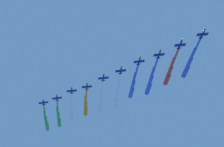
# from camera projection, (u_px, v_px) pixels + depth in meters

# --- Properties ---
(jet_lead) EXTENTS (33.97, 43.06, 4.16)m
(jet_lead) POSITION_uv_depth(u_px,v_px,m) (189.00, 63.00, 235.58)
(jet_lead) COLOR navy
(jet_port_inner) EXTENTS (33.13, 42.53, 4.15)m
(jet_port_inner) POSITION_uv_depth(u_px,v_px,m) (170.00, 71.00, 242.20)
(jet_port_inner) COLOR navy
(jet_starboard_inner) EXTENTS (35.13, 45.13, 4.19)m
(jet_starboard_inner) POSITION_uv_depth(u_px,v_px,m) (150.00, 81.00, 251.03)
(jet_starboard_inner) COLOR navy
(jet_port_mid) EXTENTS (33.92, 43.39, 4.20)m
(jet_port_mid) POSITION_uv_depth(u_px,v_px,m) (133.00, 85.00, 258.67)
(jet_port_mid) COLOR navy
(jet_starboard_mid) EXTENTS (36.09, 47.61, 4.20)m
(jet_starboard_mid) POSITION_uv_depth(u_px,v_px,m) (116.00, 95.00, 267.86)
(jet_starboard_mid) COLOR navy
(jet_port_outer) EXTENTS (35.51, 46.19, 4.13)m
(jet_port_outer) POSITION_uv_depth(u_px,v_px,m) (101.00, 100.00, 274.87)
(jet_port_outer) COLOR navy
(jet_starboard_outer) EXTENTS (31.70, 40.92, 4.09)m
(jet_starboard_outer) POSITION_uv_depth(u_px,v_px,m) (86.00, 105.00, 278.09)
(jet_starboard_outer) COLOR navy
(jet_trail_port) EXTENTS (35.69, 46.42, 4.10)m
(jet_trail_port) POSITION_uv_depth(u_px,v_px,m) (72.00, 111.00, 290.80)
(jet_trail_port) COLOR navy
(jet_trail_starboard) EXTENTS (34.15, 44.95, 4.16)m
(jet_trail_starboard) POSITION_uv_depth(u_px,v_px,m) (59.00, 117.00, 296.65)
(jet_trail_starboard) COLOR navy
(jet_tail_end) EXTENTS (35.11, 46.36, 4.21)m
(jet_tail_end) POSITION_uv_depth(u_px,v_px,m) (46.00, 121.00, 306.06)
(jet_tail_end) COLOR navy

